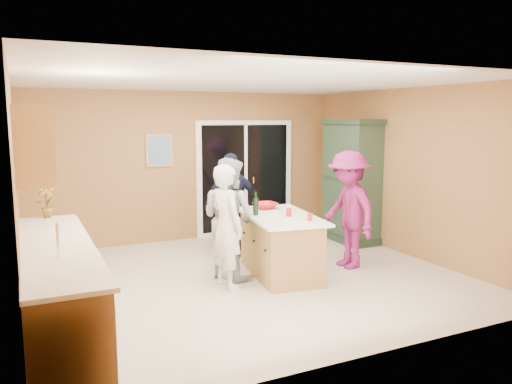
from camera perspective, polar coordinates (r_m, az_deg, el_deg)
name	(u,v)px	position (r m, az deg, el deg)	size (l,w,h in m)	color
floor	(249,278)	(6.83, -0.79, -9.78)	(5.50, 5.50, 0.00)	beige
ceiling	(249,81)	(6.51, -0.84, 12.53)	(5.50, 5.00, 0.10)	white
wall_back	(190,166)	(8.87, -7.54, 2.93)	(5.50, 0.10, 2.60)	tan
wall_front	(369,215)	(4.42, 12.77, -2.60)	(5.50, 0.10, 2.60)	tan
wall_left	(17,196)	(5.97, -25.60, -0.42)	(0.10, 5.00, 2.60)	tan
wall_right	(411,173)	(8.08, 17.24, 2.10)	(0.10, 5.00, 2.60)	tan
left_cabinet_run	(59,297)	(5.14, -21.59, -11.12)	(0.65, 3.05, 1.24)	#A78340
upper_cabinets	(32,143)	(5.72, -24.21, 5.11)	(0.35, 1.60, 0.75)	#A78340
sliding_door	(245,178)	(9.24, -1.23, 1.65)	(1.90, 0.07, 2.10)	white
framed_picture	(159,150)	(8.67, -11.00, 4.71)	(0.46, 0.04, 0.56)	tan
kitchen_island	(280,247)	(6.86, 2.77, -6.28)	(1.09, 1.71, 0.84)	#A78340
green_hutch	(352,182)	(8.83, 10.86, 1.08)	(0.61, 1.15, 2.12)	#203424
woman_white	(227,226)	(6.29, -3.39, -3.95)	(0.57, 0.38, 1.57)	silver
woman_grey	(228,218)	(6.70, -3.19, -2.99)	(0.79, 0.61, 1.62)	#A4A4A6
woman_navy	(232,203)	(7.95, -2.71, -1.28)	(0.93, 0.39, 1.59)	#192137
woman_magenta	(348,210)	(7.25, 10.52, -2.00)	(1.09, 0.62, 1.68)	#851D64
serving_bowl	(265,206)	(7.23, 1.06, -1.56)	(0.35, 0.35, 0.09)	red
tulip_vase	(46,200)	(6.51, -22.89, -0.88)	(0.23, 0.15, 0.43)	#AF2A11
tumbler_near	(310,217)	(6.40, 6.18, -2.85)	(0.07, 0.07, 0.10)	red
tumbler_far	(289,212)	(6.66, 3.76, -2.33)	(0.08, 0.08, 0.11)	red
wine_bottle	(256,206)	(6.72, -0.03, -1.61)	(0.07, 0.07, 0.32)	black
white_plate	(271,213)	(6.83, 1.68, -2.44)	(0.23, 0.23, 0.02)	white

